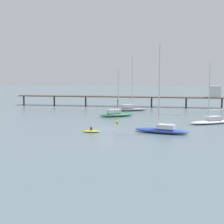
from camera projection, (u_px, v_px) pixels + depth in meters
The scene contains 8 objects.
ground_plane at pixel (106, 129), 64.77m from camera, with size 400.00×400.00×0.00m, color slate.
pier at pixel (146, 95), 107.06m from camera, with size 65.62×10.39×6.73m.
sailboat_blue at pixel (162, 129), 60.54m from camera, with size 10.19×5.90×15.60m.
sailboat_white at pixel (211, 120), 71.81m from camera, with size 10.18×6.72×12.70m.
sailboat_green at pixel (116, 114), 83.33m from camera, with size 8.93×5.89×11.46m.
sailboat_gray at pixel (130, 108), 96.13m from camera, with size 10.23×5.47×14.94m.
dinghy_yellow at pixel (91, 131), 61.53m from camera, with size 3.13×1.50×1.14m.
mooring_buoy_outer at pixel (117, 122), 72.29m from camera, with size 0.62×0.62×0.62m, color yellow.
Camera 1 is at (5.31, -63.76, 10.63)m, focal length 54.94 mm.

